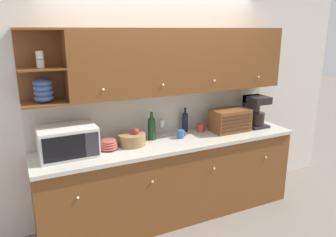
{
  "coord_description": "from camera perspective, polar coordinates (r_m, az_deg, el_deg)",
  "views": [
    {
      "loc": [
        -1.56,
        -3.43,
        2.15
      ],
      "look_at": [
        0.0,
        -0.22,
        1.18
      ],
      "focal_mm": 35.0,
      "sensor_mm": 36.0,
      "label": 1
    }
  ],
  "objects": [
    {
      "name": "wine_bottle",
      "position": [
        3.68,
        -2.87,
        -1.51
      ],
      "size": [
        0.09,
        0.09,
        0.32
      ],
      "color": "#19381E",
      "rests_on": "counter_unit"
    },
    {
      "name": "backsplash_panel",
      "position": [
        3.88,
        -1.36,
        1.1
      ],
      "size": [
        3.0,
        0.01,
        0.51
      ],
      "color": "beige",
      "rests_on": "counter_unit"
    },
    {
      "name": "fruit_basket",
      "position": [
        3.55,
        -6.29,
        -3.56
      ],
      "size": [
        0.3,
        0.3,
        0.19
      ],
      "color": "#937047",
      "rests_on": "counter_unit"
    },
    {
      "name": "coffee_maker",
      "position": [
        4.32,
        14.91,
        1.31
      ],
      "size": [
        0.24,
        0.28,
        0.4
      ],
      "color": "black",
      "rests_on": "counter_unit"
    },
    {
      "name": "bread_box",
      "position": [
        4.06,
        10.75,
        -0.3
      ],
      "size": [
        0.46,
        0.28,
        0.27
      ],
      "color": "brown",
      "rests_on": "counter_unit"
    },
    {
      "name": "upper_cabinets",
      "position": [
        3.71,
        1.77,
        9.97
      ],
      "size": [
        3.0,
        0.34,
        0.71
      ],
      "color": "brown",
      "rests_on": "backsplash_panel"
    },
    {
      "name": "mug",
      "position": [
        3.76,
        2.23,
        -2.73
      ],
      "size": [
        0.1,
        0.09,
        0.09
      ],
      "color": "#38669E",
      "rests_on": "counter_unit"
    },
    {
      "name": "bowl_stack_on_counter",
      "position": [
        3.45,
        -10.31,
        -4.5
      ],
      "size": [
        0.2,
        0.2,
        0.12
      ],
      "color": "#9E473D",
      "rests_on": "counter_unit"
    },
    {
      "name": "microwave",
      "position": [
        3.35,
        -17.05,
        -3.83
      ],
      "size": [
        0.55,
        0.39,
        0.3
      ],
      "color": "silver",
      "rests_on": "counter_unit"
    },
    {
      "name": "wall_back",
      "position": [
        3.89,
        -1.59,
        2.62
      ],
      "size": [
        5.4,
        0.06,
        2.6
      ],
      "color": "silver",
      "rests_on": "ground_plane"
    },
    {
      "name": "wine_glass",
      "position": [
        3.83,
        -1.09,
        -0.97
      ],
      "size": [
        0.07,
        0.07,
        0.2
      ],
      "color": "silver",
      "rests_on": "counter_unit"
    },
    {
      "name": "counter_unit",
      "position": [
        3.87,
        0.61,
        -10.41
      ],
      "size": [
        3.02,
        0.65,
        0.94
      ],
      "color": "brown",
      "rests_on": "ground_plane"
    },
    {
      "name": "mug_blue_second",
      "position": [
        4.01,
        5.67,
        -1.61
      ],
      "size": [
        0.1,
        0.09,
        0.09
      ],
      "color": "#B73D38",
      "rests_on": "counter_unit"
    },
    {
      "name": "second_wine_bottle",
      "position": [
        3.96,
        2.99,
        -0.45
      ],
      "size": [
        0.07,
        0.07,
        0.3
      ],
      "color": "black",
      "rests_on": "counter_unit"
    },
    {
      "name": "ground_plane",
      "position": [
        4.34,
        -1.29,
        -14.46
      ],
      "size": [
        24.0,
        24.0,
        0.0
      ],
      "primitive_type": "plane",
      "color": "slate"
    }
  ]
}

